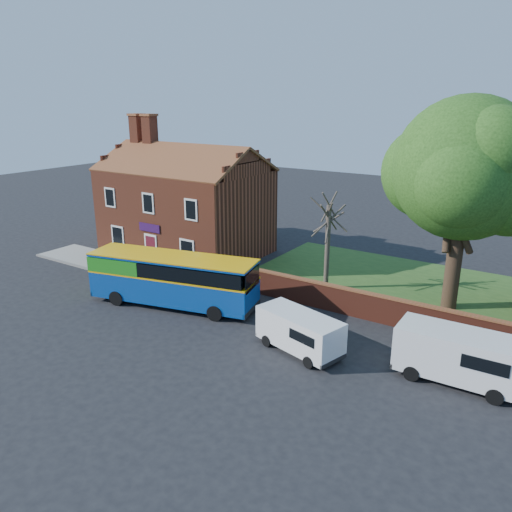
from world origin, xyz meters
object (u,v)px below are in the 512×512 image
Objects in this scene: bus at (168,277)px; van_far at (459,355)px; van_near at (300,331)px; large_tree at (468,173)px.

van_far is (16.32, 0.50, -0.45)m from bus.
van_near is at bearing -18.58° from bus.
bus is at bearing -179.26° from van_far.
large_tree is (-2.12, 8.39, 6.62)m from van_far.
van_far is at bearing 26.22° from van_near.
van_far reaches higher than van_near.
large_tree is at bearing 103.16° from van_far.
van_near is 0.39× the size of large_tree.
bus reaches higher than van_near.
bus is 17.85m from large_tree.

